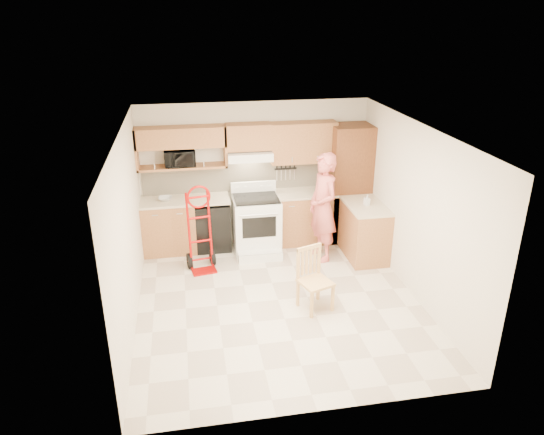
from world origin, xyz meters
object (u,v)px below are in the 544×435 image
object	(u,v)px
microwave	(179,158)
range	(257,221)
person	(323,207)
hand_truck	(201,233)
dining_chair	(316,280)

from	to	relation	value
microwave	range	distance (m)	1.68
person	microwave	bearing A→B (deg)	-123.39
hand_truck	dining_chair	bearing A→B (deg)	-53.52
person	dining_chair	xyz separation A→B (m)	(-0.51, -1.52, -0.46)
microwave	dining_chair	xyz separation A→B (m)	(1.76, -2.39, -1.18)
range	dining_chair	xyz separation A→B (m)	(0.53, -1.96, -0.13)
person	hand_truck	distance (m)	2.03
range	dining_chair	bearing A→B (deg)	-74.79
range	hand_truck	bearing A→B (deg)	-152.70
person	hand_truck	bearing A→B (deg)	-100.51
hand_truck	person	bearing A→B (deg)	-7.59
microwave	person	xyz separation A→B (m)	(2.27, -0.87, -0.71)
microwave	hand_truck	xyz separation A→B (m)	(0.26, -0.94, -0.98)
range	person	bearing A→B (deg)	-22.80
range	dining_chair	distance (m)	2.03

